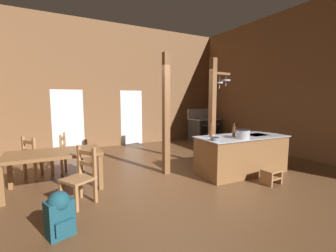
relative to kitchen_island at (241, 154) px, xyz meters
The scene contains 19 objects.
ground_plane 1.62m from the kitchen_island, behind, with size 8.96×9.37×0.10m, color brown.
wall_back 5.16m from the kitchen_island, 108.30° to the left, with size 8.96×0.14×4.43m, color brown.
wall_right 3.18m from the kitchen_island, ahead, with size 0.14×9.37×4.43m, color brown.
glazed_door_back_left 5.66m from the kitchen_island, 126.59° to the left, with size 1.00×0.01×2.05m, color white.
glazed_panel_back_right 4.69m from the kitchen_island, 103.82° to the left, with size 0.84×0.01×2.05m, color white.
kitchen_island is the anchor object (origin of this frame).
stove_range 4.09m from the kitchen_island, 65.03° to the left, with size 1.20×0.90×1.32m.
support_post_with_pot_rack 1.36m from the kitchen_island, 101.18° to the left, with size 0.68×0.25×2.78m.
support_post_center 2.02m from the kitchen_island, 153.31° to the left, with size 0.14×0.14×2.78m.
step_stool 0.88m from the kitchen_island, 90.20° to the right, with size 0.37×0.30×0.30m.
dining_table 4.06m from the kitchen_island, 166.01° to the left, with size 1.74×0.97×0.74m.
ladderback_chair_near_window 3.59m from the kitchen_island, behind, with size 0.60×0.60×0.95m.
ladderback_chair_by_post 4.65m from the kitchen_island, 156.78° to the left, with size 0.61×0.61×0.95m.
ladderback_chair_at_table_end 4.05m from the kitchen_island, 152.32° to the left, with size 0.54×0.54×0.95m.
backpack 4.03m from the kitchen_island, 169.16° to the right, with size 0.37×0.36×0.60m.
stockpot_on_counter 0.65m from the kitchen_island, 133.36° to the right, with size 0.37×0.30×0.20m.
mixing_bowl_on_counter 1.07m from the kitchen_island, behind, with size 0.20×0.20×0.07m.
bottle_tall_on_counter 0.61m from the kitchen_island, 166.65° to the left, with size 0.07×0.07×0.31m.
bottle_short_on_counter 0.95m from the kitchen_island, 160.39° to the left, with size 0.07×0.07×0.32m.
Camera 1 is at (-2.54, -4.09, 1.76)m, focal length 24.55 mm.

